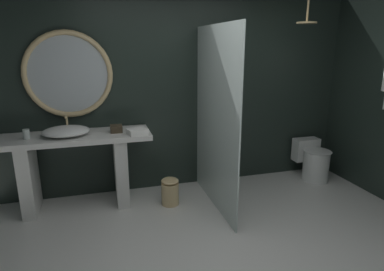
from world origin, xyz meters
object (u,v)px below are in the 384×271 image
(tissue_box, at_px, (116,129))
(waste_bin, at_px, (170,191))
(vessel_sink, at_px, (66,131))
(round_wall_mirror, at_px, (69,75))
(folded_hand_towel, at_px, (137,132))
(toilet, at_px, (313,161))
(rain_shower_head, at_px, (307,20))
(tumbler_cup, at_px, (26,134))

(tissue_box, distance_m, waste_bin, 0.98)
(vessel_sink, distance_m, round_wall_mirror, 0.67)
(tissue_box, xyz_separation_m, folded_hand_towel, (0.22, -0.16, -0.01))
(toilet, distance_m, waste_bin, 2.16)
(toilet, bearing_deg, folded_hand_towel, -176.75)
(tissue_box, relative_size, rain_shower_head, 0.36)
(round_wall_mirror, xyz_separation_m, toilet, (3.21, -0.30, -1.27))
(vessel_sink, xyz_separation_m, folded_hand_towel, (0.77, -0.15, -0.02))
(tissue_box, distance_m, toilet, 2.80)
(tumbler_cup, height_order, rain_shower_head, rain_shower_head)
(tumbler_cup, distance_m, toilet, 3.74)
(tumbler_cup, relative_size, tissue_box, 0.81)
(toilet, bearing_deg, vessel_sink, 179.80)
(toilet, height_order, waste_bin, toilet)
(tumbler_cup, height_order, waste_bin, tumbler_cup)
(rain_shower_head, distance_m, waste_bin, 2.64)
(vessel_sink, bearing_deg, round_wall_mirror, 78.07)
(vessel_sink, relative_size, waste_bin, 1.53)
(tissue_box, bearing_deg, rain_shower_head, -4.60)
(tissue_box, bearing_deg, waste_bin, -22.62)
(tumbler_cup, height_order, tissue_box, tumbler_cup)
(tissue_box, relative_size, round_wall_mirror, 0.13)
(tumbler_cup, xyz_separation_m, folded_hand_towel, (1.18, -0.13, -0.02))
(tissue_box, height_order, round_wall_mirror, round_wall_mirror)
(vessel_sink, relative_size, rain_shower_head, 1.35)
(tumbler_cup, xyz_separation_m, tissue_box, (0.95, 0.03, -0.01))
(tumbler_cup, bearing_deg, round_wall_mirror, 33.69)
(tumbler_cup, distance_m, tissue_box, 0.95)
(vessel_sink, bearing_deg, toilet, -0.20)
(vessel_sink, bearing_deg, waste_bin, -11.52)
(vessel_sink, bearing_deg, rain_shower_head, -3.50)
(tissue_box, bearing_deg, vessel_sink, -178.90)
(tissue_box, bearing_deg, toilet, -0.47)
(toilet, xyz_separation_m, waste_bin, (-2.15, -0.22, -0.10))
(round_wall_mirror, bearing_deg, toilet, -5.39)
(tumbler_cup, xyz_separation_m, waste_bin, (1.53, -0.21, -0.77))
(vessel_sink, bearing_deg, tumbler_cup, -177.34)
(vessel_sink, xyz_separation_m, round_wall_mirror, (0.06, 0.29, 0.60))
(round_wall_mirror, xyz_separation_m, waste_bin, (1.06, -0.52, -1.37))
(rain_shower_head, relative_size, folded_hand_towel, 1.77)
(tumbler_cup, xyz_separation_m, rain_shower_head, (3.26, -0.16, 1.22))
(folded_hand_towel, bearing_deg, vessel_sink, 168.76)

